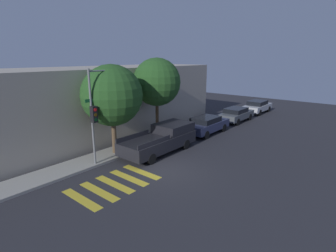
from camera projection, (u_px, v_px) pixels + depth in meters
ground_plane at (164, 171)px, 14.41m from camera, size 60.00×60.00×0.00m
sidewalk at (115, 152)px, 16.95m from camera, size 26.00×1.86×0.14m
building_row at (75, 105)px, 18.98m from camera, size 26.00×6.00×5.31m
crosswalk at (115, 184)px, 12.86m from camera, size 4.14×2.60×0.00m
traffic_light_pole at (98, 104)px, 14.43m from camera, size 2.31×0.56×5.48m
pickup_truck at (162, 139)px, 17.18m from camera, size 5.48×2.13×1.69m
sedan_near_corner at (206, 124)px, 21.28m from camera, size 4.44×1.88×1.39m
sedan_middle at (236, 114)px, 25.28m from camera, size 4.36×1.86×1.32m
sedan_far_end at (257, 106)px, 29.26m from camera, size 4.43×1.82×1.37m
tree_near_corner at (112, 96)px, 15.84m from camera, size 3.74×3.74×5.67m
tree_midblock at (157, 82)px, 18.71m from camera, size 3.42×3.42×6.03m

